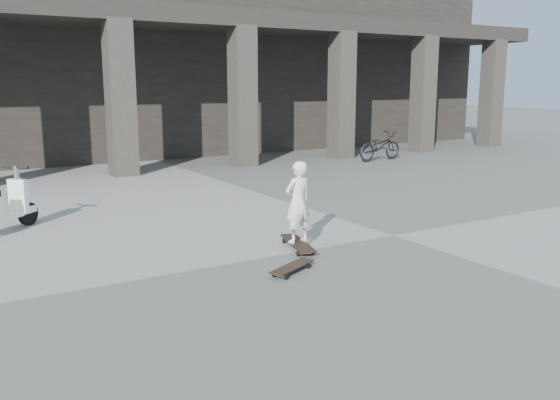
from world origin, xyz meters
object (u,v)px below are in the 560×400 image
skateboard_spare (292,267)px  bicycle (380,146)px  child (298,202)px  longboard (298,244)px

skateboard_spare → bicycle: bearing=18.6°
skateboard_spare → child: bearing=28.1°
child → longboard: bearing=-7.0°
longboard → bicycle: 10.53m
bicycle → longboard: bearing=127.0°
child → bicycle: size_ratio=0.69×
skateboard_spare → child: child is taller
skateboard_spare → child: 1.28m
longboard → bicycle: bicycle is taller
skateboard_spare → bicycle: bicycle is taller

